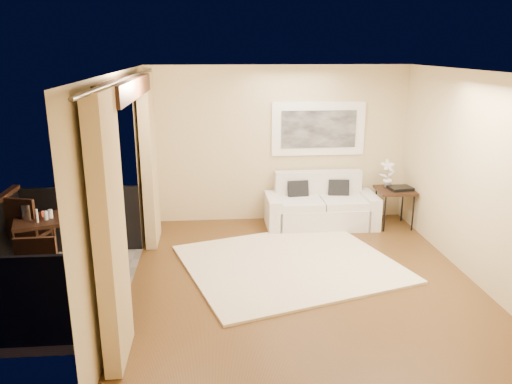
{
  "coord_description": "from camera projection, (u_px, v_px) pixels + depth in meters",
  "views": [
    {
      "loc": [
        -1.14,
        -5.98,
        2.98
      ],
      "look_at": [
        -0.56,
        0.62,
        1.05
      ],
      "focal_mm": 35.0,
      "sensor_mm": 36.0,
      "label": 1
    }
  ],
  "objects": [
    {
      "name": "floor",
      "position": [
        302.0,
        279.0,
        6.65
      ],
      "size": [
        5.0,
        5.0,
        0.0
      ],
      "primitive_type": "plane",
      "color": "brown",
      "rests_on": "ground"
    },
    {
      "name": "room_shell",
      "position": [
        126.0,
        88.0,
        5.77
      ],
      "size": [
        5.0,
        6.4,
        5.0
      ],
      "color": "white",
      "rests_on": "ground"
    },
    {
      "name": "balcony",
      "position": [
        45.0,
        277.0,
        6.32
      ],
      "size": [
        1.81,
        2.6,
        1.17
      ],
      "color": "#605B56",
      "rests_on": "ground"
    },
    {
      "name": "curtains",
      "position": [
        134.0,
        187.0,
        6.1
      ],
      "size": [
        0.16,
        4.8,
        2.64
      ],
      "color": "tan",
      "rests_on": "ground"
    },
    {
      "name": "artwork",
      "position": [
        318.0,
        129.0,
        8.61
      ],
      "size": [
        1.62,
        0.07,
        0.92
      ],
      "color": "white",
      "rests_on": "room_shell"
    },
    {
      "name": "rug",
      "position": [
        290.0,
        264.0,
        7.09
      ],
      "size": [
        3.42,
        3.18,
        0.04
      ],
      "primitive_type": "cube",
      "rotation": [
        0.0,
        0.0,
        0.3
      ],
      "color": "#F6E5C6",
      "rests_on": "floor"
    },
    {
      "name": "sofa",
      "position": [
        320.0,
        207.0,
        8.62
      ],
      "size": [
        1.88,
        0.82,
        0.9
      ],
      "rotation": [
        0.0,
        0.0,
        0.01
      ],
      "color": "silver",
      "rests_on": "floor"
    },
    {
      "name": "side_table",
      "position": [
        395.0,
        192.0,
        8.47
      ],
      "size": [
        0.63,
        0.63,
        0.66
      ],
      "rotation": [
        0.0,
        0.0,
        -0.04
      ],
      "color": "black",
      "rests_on": "floor"
    },
    {
      "name": "tray",
      "position": [
        400.0,
        188.0,
        8.42
      ],
      "size": [
        0.42,
        0.33,
        0.05
      ],
      "primitive_type": "cube",
      "rotation": [
        0.0,
        0.0,
        0.15
      ],
      "color": "black",
      "rests_on": "side_table"
    },
    {
      "name": "orchid",
      "position": [
        388.0,
        173.0,
        8.5
      ],
      "size": [
        0.27,
        0.19,
        0.49
      ],
      "primitive_type": "imported",
      "rotation": [
        0.0,
        0.0,
        0.05
      ],
      "color": "white",
      "rests_on": "side_table"
    },
    {
      "name": "bistro_table",
      "position": [
        40.0,
        225.0,
        6.72
      ],
      "size": [
        0.81,
        0.81,
        0.76
      ],
      "rotation": [
        0.0,
        0.0,
        0.31
      ],
      "color": "black",
      "rests_on": "balcony"
    },
    {
      "name": "balcony_chair_far",
      "position": [
        26.0,
        226.0,
        6.87
      ],
      "size": [
        0.55,
        0.56,
        1.03
      ],
      "rotation": [
        0.0,
        0.0,
        2.85
      ],
      "color": "black",
      "rests_on": "balcony"
    },
    {
      "name": "balcony_chair_near",
      "position": [
        36.0,
        278.0,
        5.37
      ],
      "size": [
        0.45,
        0.46,
        1.01
      ],
      "rotation": [
        0.0,
        0.0,
        0.04
      ],
      "color": "black",
      "rests_on": "balcony"
    },
    {
      "name": "ice_bucket",
      "position": [
        28.0,
        211.0,
        6.72
      ],
      "size": [
        0.18,
        0.18,
        0.2
      ],
      "primitive_type": "cylinder",
      "color": "white",
      "rests_on": "bistro_table"
    },
    {
      "name": "candle",
      "position": [
        44.0,
        214.0,
        6.79
      ],
      "size": [
        0.06,
        0.06,
        0.07
      ],
      "primitive_type": "cylinder",
      "color": "red",
      "rests_on": "bistro_table"
    },
    {
      "name": "vase",
      "position": [
        37.0,
        216.0,
        6.54
      ],
      "size": [
        0.04,
        0.04,
        0.18
      ],
      "primitive_type": "cylinder",
      "color": "silver",
      "rests_on": "bistro_table"
    },
    {
      "name": "glass_a",
      "position": [
        46.0,
        215.0,
        6.65
      ],
      "size": [
        0.06,
        0.06,
        0.12
      ],
      "primitive_type": "cylinder",
      "color": "silver",
      "rests_on": "bistro_table"
    },
    {
      "name": "glass_b",
      "position": [
        50.0,
        214.0,
        6.71
      ],
      "size": [
        0.06,
        0.06,
        0.12
      ],
      "primitive_type": "cylinder",
      "color": "silver",
      "rests_on": "bistro_table"
    }
  ]
}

